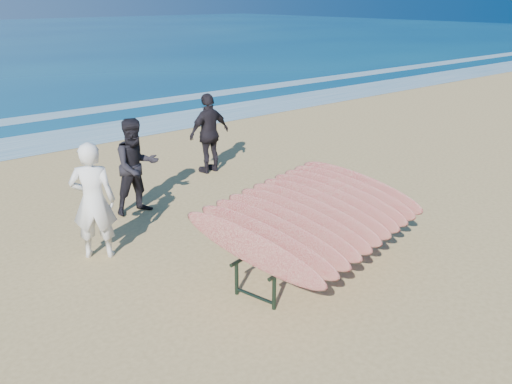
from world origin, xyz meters
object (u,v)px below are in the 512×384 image
Objects in this scene: surfboard_rack at (313,214)px; person_white at (93,201)px; person_dark_b at (209,133)px; person_dark_a at (136,167)px.

person_white is (-2.49, 2.40, 0.13)m from surfboard_rack.
person_dark_b is at bearing 60.08° from surfboard_rack.
person_white is 1.02× the size of person_dark_a.
person_white is 4.74m from person_dark_b.
surfboard_rack is at bearing -71.33° from person_dark_a.
person_white is 1.01× the size of person_dark_b.
person_dark_b is (1.53, 4.91, 0.12)m from surfboard_rack.
surfboard_rack is 3.82m from person_dark_a.
person_dark_a is 0.99× the size of person_dark_b.
person_dark_a is at bearing 93.39° from surfboard_rack.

